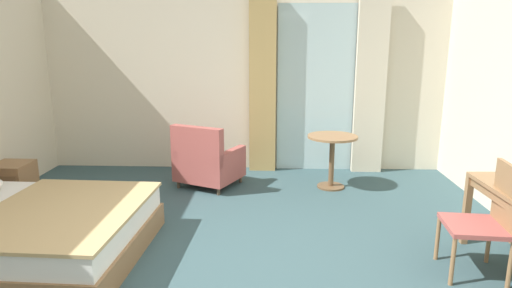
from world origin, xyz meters
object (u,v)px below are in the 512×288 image
(nightstand, at_px, (13,183))
(round_cafe_table, at_px, (332,149))
(bed, at_px, (21,230))
(armchair_by_window, at_px, (207,162))
(desk_chair, at_px, (488,216))

(nightstand, distance_m, round_cafe_table, 4.02)
(bed, height_order, round_cafe_table, bed)
(armchair_by_window, bearing_deg, nightstand, -162.00)
(bed, xyz_separation_m, round_cafe_table, (3.08, 2.08, 0.28))
(desk_chair, relative_size, round_cafe_table, 1.35)
(desk_chair, distance_m, armchair_by_window, 3.47)
(nightstand, bearing_deg, bed, -56.84)
(armchair_by_window, bearing_deg, desk_chair, -39.58)
(bed, distance_m, desk_chair, 4.09)
(nightstand, xyz_separation_m, desk_chair, (4.93, -1.48, 0.27))
(bed, bearing_deg, round_cafe_table, 34.03)
(desk_chair, height_order, armchair_by_window, desk_chair)
(bed, bearing_deg, nightstand, 123.16)
(round_cafe_table, bearing_deg, bed, -145.97)
(armchair_by_window, xyz_separation_m, round_cafe_table, (1.68, 0.03, 0.19))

